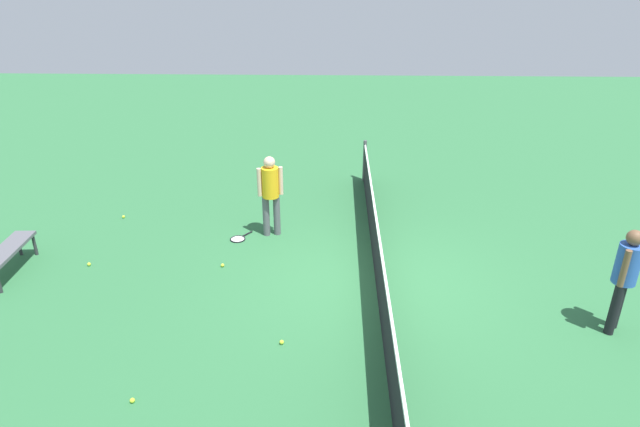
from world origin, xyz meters
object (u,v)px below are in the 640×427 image
Objects in this scene: tennis_ball_near_player at (282,342)px; tennis_ball_stray_left at (89,264)px; tennis_ball_baseline at (123,217)px; player_far_side at (625,273)px; tennis_racket_near_player at (239,239)px; courtside_bench at (7,252)px; player_near_side at (270,189)px; tennis_ball_by_net at (132,400)px; tennis_ball_midcourt at (223,265)px.

tennis_ball_near_player is 1.00× the size of tennis_ball_stray_left.
tennis_ball_baseline is 2.10m from tennis_ball_stray_left.
player_far_side is 6.91m from tennis_racket_near_player.
courtside_bench reaches higher than tennis_ball_baseline.
player_near_side is at bearing -171.43° from tennis_ball_near_player.
tennis_racket_near_player is at bearing 110.26° from courtside_bench.
tennis_racket_near_player is at bearing -114.52° from player_far_side.
player_near_side is 25.76× the size of tennis_ball_baseline.
player_near_side is 5.08m from tennis_ball_by_net.
courtside_bench is at bearing -97.82° from player_far_side.
tennis_racket_near_player is at bearing -69.93° from player_near_side.
tennis_racket_near_player is 2.88m from tennis_ball_baseline.
tennis_ball_midcourt is 3.84m from courtside_bench.
player_far_side reaches higher than tennis_ball_baseline.
tennis_ball_stray_left is (1.16, -2.61, 0.02)m from tennis_racket_near_player.
tennis_ball_midcourt is 2.50m from tennis_ball_stray_left.
tennis_ball_near_player is 2.18m from tennis_ball_by_net.
tennis_racket_near_player is 8.73× the size of tennis_ball_baseline.
player_near_side is 1.85m from tennis_ball_midcourt.
courtside_bench reaches higher than tennis_racket_near_player.
tennis_ball_stray_left is at bearing -119.77° from tennis_ball_near_player.
player_near_side reaches higher than tennis_ball_near_player.
tennis_ball_midcourt is (1.37, -0.77, -0.98)m from player_near_side.
player_far_side is 25.76× the size of tennis_ball_midcourt.
tennis_ball_near_player is (3.59, 0.54, -0.98)m from player_near_side.
tennis_ball_by_net is 4.58m from courtside_bench.
player_far_side reaches higher than tennis_ball_stray_left.
courtside_bench reaches higher than tennis_ball_near_player.
tennis_ball_midcourt is at bearing 172.00° from tennis_ball_by_net.
tennis_ball_midcourt is at bearing 90.87° from tennis_ball_stray_left.
tennis_ball_stray_left is at bearing -89.13° from tennis_ball_midcourt.
tennis_racket_near_player is at bearing -160.20° from tennis_ball_near_player.
tennis_ball_midcourt and tennis_ball_baseline have the same top height.
tennis_ball_midcourt is at bearing -29.47° from player_near_side.
courtside_bench is at bearing -69.77° from player_near_side.
tennis_racket_near_player is 8.73× the size of tennis_ball_stray_left.
player_near_side and player_far_side have the same top height.
tennis_ball_baseline is at bearing -101.55° from player_near_side.
player_far_side is at bearing 95.76° from tennis_ball_near_player.
tennis_racket_near_player is (-2.84, -6.23, -1.00)m from player_far_side.
tennis_racket_near_player is 8.73× the size of tennis_ball_near_player.
tennis_ball_baseline is at bearing -128.24° from tennis_ball_midcourt.
tennis_ball_stray_left is (-2.18, -3.81, 0.00)m from tennis_ball_near_player.
tennis_ball_midcourt reaches higher than tennis_racket_near_player.
tennis_ball_baseline is (-3.77, -8.95, -0.98)m from player_far_side.
player_near_side is 25.76× the size of tennis_ball_stray_left.
tennis_ball_by_net is (1.23, -1.80, 0.00)m from tennis_ball_near_player.
tennis_ball_by_net is 1.00× the size of tennis_ball_baseline.
tennis_ball_baseline is at bearing -158.87° from tennis_ball_by_net.
tennis_ball_midcourt is at bearing 51.76° from tennis_ball_baseline.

